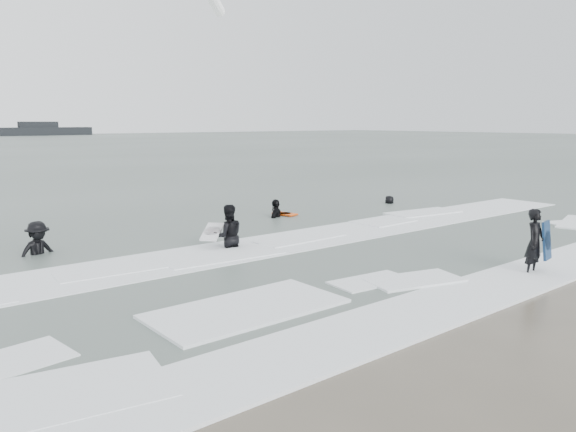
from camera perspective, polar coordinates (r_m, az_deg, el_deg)
ground at (r=12.75m, az=14.21°, el=-7.84°), size 320.00×320.00×0.00m
surfer_centre at (r=15.29m, az=23.58°, el=-5.45°), size 0.64×0.45×1.67m
surfer_wading at (r=16.76m, az=-6.06°, el=-3.41°), size 1.10×0.97×1.90m
surfer_breaker at (r=17.31m, az=-23.98°, el=-3.78°), size 1.32×0.92×1.86m
surfer_right_near at (r=22.02m, az=-1.22°, el=-0.22°), size 1.19×1.00×1.90m
surfer_right_far at (r=26.04m, az=10.25°, el=1.16°), size 0.90×0.78×1.55m
surf_foam at (r=15.17m, az=3.06°, el=-4.59°), size 30.03×9.06×0.09m
bodyboards at (r=17.67m, az=4.15°, el=-1.05°), size 6.17×11.37×1.25m
vessel_horizon at (r=161.55m, az=-24.01°, el=7.94°), size 26.35×4.70×3.58m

